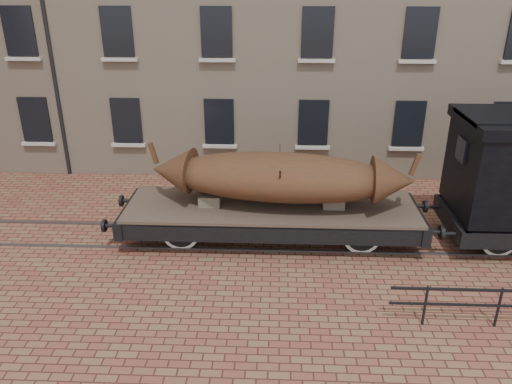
{
  "coord_description": "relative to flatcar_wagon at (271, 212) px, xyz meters",
  "views": [
    {
      "loc": [
        -0.36,
        -13.06,
        7.24
      ],
      "look_at": [
        -0.94,
        0.5,
        1.3
      ],
      "focal_mm": 35.0,
      "sensor_mm": 36.0,
      "label": 1
    }
  ],
  "objects": [
    {
      "name": "ground",
      "position": [
        0.48,
        -0.0,
        -0.89
      ],
      "size": [
        90.0,
        90.0,
        0.0
      ],
      "primitive_type": "plane",
      "color": "brown"
    },
    {
      "name": "iron_boat",
      "position": [
        0.23,
        -0.0,
        1.12
      ],
      "size": [
        7.53,
        2.61,
        1.76
      ],
      "color": "#4E2B16",
      "rests_on": "flatcar_wagon"
    },
    {
      "name": "flatcar_wagon",
      "position": [
        0.0,
        0.0,
        0.0
      ],
      "size": [
        9.42,
        2.55,
        1.42
      ],
      "color": "#47372F",
      "rests_on": "ground"
    },
    {
      "name": "rail_track",
      "position": [
        0.48,
        -0.0,
        -0.86
      ],
      "size": [
        30.0,
        1.52,
        0.06
      ],
      "color": "#59595E",
      "rests_on": "ground"
    }
  ]
}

